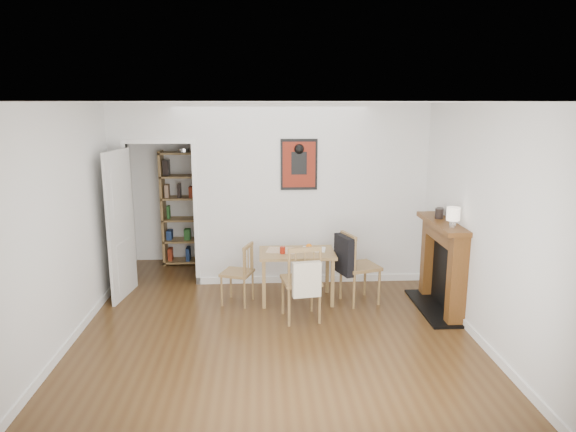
{
  "coord_description": "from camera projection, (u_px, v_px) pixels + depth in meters",
  "views": [
    {
      "loc": [
        -0.14,
        -5.85,
        2.58
      ],
      "look_at": [
        0.21,
        0.6,
        1.17
      ],
      "focal_mm": 32.0,
      "sensor_mm": 36.0,
      "label": 1
    }
  ],
  "objects": [
    {
      "name": "chair_right",
      "position": [
        359.0,
        266.0,
        6.74
      ],
      "size": [
        0.66,
        0.61,
        0.96
      ],
      "color": "olive",
      "rests_on": "ground"
    },
    {
      "name": "notebook",
      "position": [
        314.0,
        249.0,
        6.85
      ],
      "size": [
        0.34,
        0.27,
        0.02
      ],
      "primitive_type": "cube",
      "rotation": [
        0.0,
        0.0,
        -0.17
      ],
      "color": "silver",
      "rests_on": "dining_table"
    },
    {
      "name": "red_glass",
      "position": [
        283.0,
        250.0,
        6.68
      ],
      "size": [
        0.07,
        0.07,
        0.09
      ],
      "primitive_type": "cylinder",
      "color": "maroon",
      "rests_on": "dining_table"
    },
    {
      "name": "mantel_lamp",
      "position": [
        453.0,
        215.0,
        6.0
      ],
      "size": [
        0.16,
        0.16,
        0.24
      ],
      "color": "silver",
      "rests_on": "fireplace"
    },
    {
      "name": "ground",
      "position": [
        274.0,
        320.0,
        6.27
      ],
      "size": [
        5.2,
        5.2,
        0.0
      ],
      "primitive_type": "plane",
      "color": "#4C3318",
      "rests_on": "ground"
    },
    {
      "name": "placemat",
      "position": [
        282.0,
        250.0,
        6.83
      ],
      "size": [
        0.46,
        0.37,
        0.0
      ],
      "primitive_type": "cube",
      "rotation": [
        0.0,
        0.0,
        -0.18
      ],
      "color": "beige",
      "rests_on": "dining_table"
    },
    {
      "name": "chair_left",
      "position": [
        237.0,
        273.0,
        6.72
      ],
      "size": [
        0.52,
        0.52,
        0.82
      ],
      "color": "olive",
      "rests_on": "ground"
    },
    {
      "name": "room_shell",
      "position": [
        278.0,
        196.0,
        7.31
      ],
      "size": [
        5.2,
        5.2,
        5.2
      ],
      "color": "silver",
      "rests_on": "ground"
    },
    {
      "name": "chair_front",
      "position": [
        301.0,
        281.0,
        6.19
      ],
      "size": [
        0.55,
        0.6,
        0.97
      ],
      "color": "olive",
      "rests_on": "ground"
    },
    {
      "name": "orange_fruit",
      "position": [
        309.0,
        247.0,
        6.86
      ],
      "size": [
        0.08,
        0.08,
        0.08
      ],
      "primitive_type": "sphere",
      "color": "orange",
      "rests_on": "dining_table"
    },
    {
      "name": "bookshelf",
      "position": [
        186.0,
        209.0,
        8.33
      ],
      "size": [
        0.78,
        0.31,
        1.86
      ],
      "color": "olive",
      "rests_on": "ground"
    },
    {
      "name": "ceramic_jar_a",
      "position": [
        439.0,
        214.0,
        6.5
      ],
      "size": [
        0.11,
        0.11,
        0.13
      ],
      "primitive_type": "cylinder",
      "color": "black",
      "rests_on": "fireplace"
    },
    {
      "name": "fireplace",
      "position": [
        443.0,
        263.0,
        6.49
      ],
      "size": [
        0.45,
        1.25,
        1.16
      ],
      "color": "brown",
      "rests_on": "ground"
    },
    {
      "name": "ceramic_jar_b",
      "position": [
        440.0,
        212.0,
        6.65
      ],
      "size": [
        0.09,
        0.09,
        0.11
      ],
      "primitive_type": "cylinder",
      "color": "black",
      "rests_on": "fireplace"
    },
    {
      "name": "dining_table",
      "position": [
        297.0,
        258.0,
        6.79
      ],
      "size": [
        0.99,
        0.63,
        0.68
      ],
      "color": "olive",
      "rests_on": "ground"
    }
  ]
}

